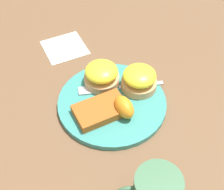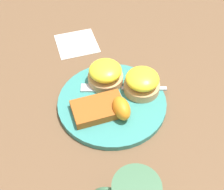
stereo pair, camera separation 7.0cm
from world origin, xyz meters
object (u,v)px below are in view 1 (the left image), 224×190
at_px(sandwich_benedict_left, 139,79).
at_px(fork, 115,88).
at_px(orange_wedge, 124,107).
at_px(sandwich_benedict_right, 102,75).
at_px(hashbrown_patty, 101,110).

distance_m(sandwich_benedict_left, fork, 0.06).
distance_m(sandwich_benedict_left, orange_wedge, 0.09).
relative_size(sandwich_benedict_left, sandwich_benedict_right, 1.00).
relative_size(hashbrown_patty, orange_wedge, 1.92).
bearing_deg(orange_wedge, hashbrown_patty, -4.53).
height_order(hashbrown_patty, orange_wedge, orange_wedge).
bearing_deg(sandwich_benedict_left, orange_wedge, 62.07).
bearing_deg(sandwich_benedict_right, sandwich_benedict_left, 167.84).
distance_m(sandwich_benedict_right, fork, 0.05).
distance_m(sandwich_benedict_left, sandwich_benedict_right, 0.09).
height_order(sandwich_benedict_left, orange_wedge, sandwich_benedict_left).
xyz_separation_m(hashbrown_patty, fork, (-0.04, -0.07, -0.01)).
height_order(sandwich_benedict_right, hashbrown_patty, sandwich_benedict_right).
bearing_deg(sandwich_benedict_left, hashbrown_patty, 38.80).
bearing_deg(sandwich_benedict_left, sandwich_benedict_right, -12.16).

